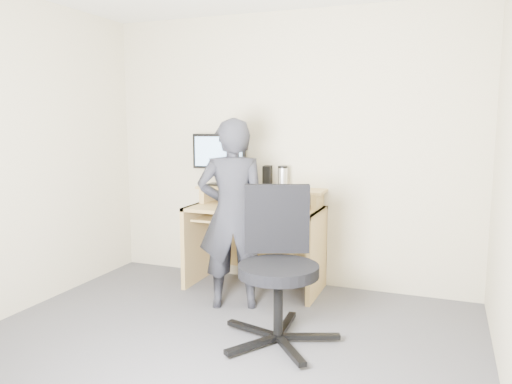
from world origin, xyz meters
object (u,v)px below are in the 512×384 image
Objects in this scene: desk at (258,227)px; office_chair at (278,259)px; monitor at (219,155)px; person at (232,214)px.

office_chair reaches higher than desk.
monitor reaches higher than office_chair.
office_chair is 0.68× the size of person.
office_chair is at bearing -62.32° from desk.
monitor is at bearing 168.23° from desk.
person reaches higher than office_chair.
monitor is 0.33× the size of person.
desk is 1.15m from office_chair.
desk is 0.78× the size of person.
desk is at bearing -19.94° from monitor.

